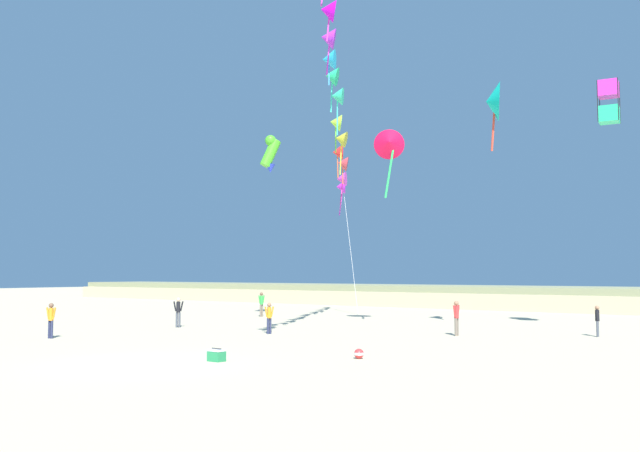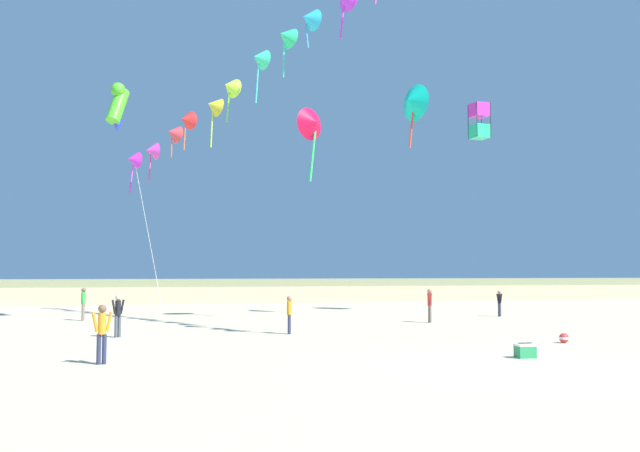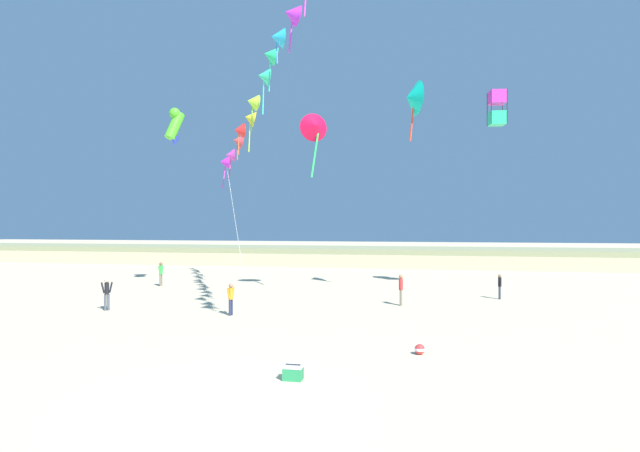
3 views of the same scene
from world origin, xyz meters
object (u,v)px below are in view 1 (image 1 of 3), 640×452
at_px(person_mid_center, 456,316).
at_px(person_far_left, 269,316).
at_px(large_kite_mid_trail, 493,102).
at_px(beach_ball, 359,354).
at_px(large_kite_low_lead, 389,144).
at_px(large_kite_high_solo, 609,102).
at_px(person_near_right, 178,310).
at_px(person_far_center, 51,318).
at_px(person_near_left, 261,303).
at_px(person_far_right, 597,319).
at_px(beach_cooler, 216,355).
at_px(large_kite_outer_drift, 271,152).

relative_size(person_mid_center, person_far_left, 1.09).
distance_m(large_kite_mid_trail, beach_ball, 18.98).
relative_size(large_kite_low_lead, large_kite_high_solo, 1.87).
relative_size(person_near_right, large_kite_low_lead, 0.41).
relative_size(person_far_center, beach_ball, 4.66).
bearing_deg(person_near_left, large_kite_mid_trail, -4.97).
bearing_deg(person_far_left, person_near_right, 179.19).
bearing_deg(person_near_right, person_mid_center, 16.92).
relative_size(person_mid_center, person_far_center, 1.03).
height_order(person_near_left, person_near_right, person_near_left).
distance_m(person_near_left, person_mid_center, 18.45).
relative_size(person_near_left, large_kite_low_lead, 0.42).
height_order(person_mid_center, person_far_right, person_mid_center).
height_order(large_kite_mid_trail, large_kite_high_solo, large_kite_mid_trail).
bearing_deg(large_kite_mid_trail, person_far_right, -3.18).
relative_size(person_far_center, large_kite_high_solo, 0.75).
xyz_separation_m(person_near_right, beach_ball, (16.18, -5.88, -0.81)).
height_order(person_mid_center, large_kite_low_lead, large_kite_low_lead).
bearing_deg(beach_ball, person_far_left, 147.91).
distance_m(person_near_right, person_far_right, 22.54).
bearing_deg(large_kite_mid_trail, person_far_left, -135.63).
xyz_separation_m(person_near_left, person_far_left, (9.40, -10.17, -0.09)).
bearing_deg(person_far_center, person_near_left, 97.95).
distance_m(beach_cooler, beach_ball, 5.13).
bearing_deg(person_far_right, large_kite_low_lead, -177.06).
xyz_separation_m(person_far_right, large_kite_high_solo, (0.23, 2.68, 11.34)).
xyz_separation_m(person_far_center, large_kite_high_solo, (21.13, 19.00, 11.24)).
bearing_deg(large_kite_low_lead, large_kite_high_solo, 15.75).
bearing_deg(person_mid_center, beach_cooler, -100.59).
relative_size(person_near_left, large_kite_mid_trail, 0.45).
bearing_deg(large_kite_high_solo, person_far_right, -94.82).
xyz_separation_m(person_near_left, person_far_center, (2.54, -18.19, -0.04)).
bearing_deg(person_far_left, large_kite_mid_trail, 44.37).
bearing_deg(person_near_left, person_near_right, -76.34).
xyz_separation_m(person_mid_center, person_far_right, (5.81, 3.58, -0.12)).
bearing_deg(person_near_right, large_kite_outer_drift, 95.11).
relative_size(large_kite_low_lead, large_kite_outer_drift, 1.58).
bearing_deg(beach_cooler, person_far_right, 64.47).
xyz_separation_m(person_mid_center, beach_ball, (1.00, -10.50, -0.82)).
xyz_separation_m(large_kite_outer_drift, beach_ball, (16.99, -14.94, -11.42)).
bearing_deg(large_kite_high_solo, person_far_left, -142.42).
xyz_separation_m(person_far_right, beach_ball, (-4.82, -14.08, -0.70)).
bearing_deg(large_kite_high_solo, beach_ball, -106.74).
bearing_deg(person_mid_center, person_far_center, -139.83).
relative_size(person_near_left, large_kite_outer_drift, 0.66).
height_order(person_far_center, large_kite_mid_trail, large_kite_mid_trail).
xyz_separation_m(person_near_left, beach_cooler, (14.99, -19.57, -0.80)).
bearing_deg(person_near_right, large_kite_mid_trail, 28.35).
distance_m(person_mid_center, large_kite_low_lead, 11.64).
relative_size(person_near_left, person_far_right, 1.15).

